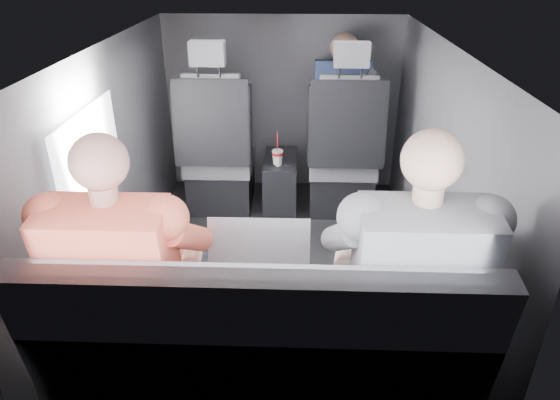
{
  "coord_description": "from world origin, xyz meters",
  "views": [
    {
      "loc": [
        0.13,
        -2.51,
        1.8
      ],
      "look_at": [
        0.03,
        -0.05,
        0.53
      ],
      "focal_mm": 32.0,
      "sensor_mm": 36.0,
      "label": 1
    }
  ],
  "objects_px": {
    "rear_bench": "(262,367)",
    "laptop_white": "(158,255)",
    "laptop_silver": "(261,255)",
    "laptop_black": "(399,261)",
    "front_seat_left": "(219,159)",
    "passenger_rear_right": "(406,284)",
    "front_seat_right": "(342,161)",
    "center_console": "(280,183)",
    "soda_cup": "(277,157)",
    "passenger_front_right": "(341,103)",
    "passenger_rear_left": "(132,279)"
  },
  "relations": [
    {
      "from": "rear_bench",
      "to": "laptop_white",
      "type": "relative_size",
      "value": 4.4
    },
    {
      "from": "laptop_silver",
      "to": "laptop_black",
      "type": "height_order",
      "value": "laptop_silver"
    },
    {
      "from": "front_seat_left",
      "to": "laptop_silver",
      "type": "height_order",
      "value": "front_seat_left"
    },
    {
      "from": "laptop_silver",
      "to": "passenger_rear_right",
      "type": "xyz_separation_m",
      "value": [
        0.56,
        -0.2,
        0.02
      ]
    },
    {
      "from": "laptop_silver",
      "to": "front_seat_left",
      "type": "bearing_deg",
      "value": 105.03
    },
    {
      "from": "rear_bench",
      "to": "laptop_black",
      "type": "distance_m",
      "value": 0.7
    },
    {
      "from": "front_seat_right",
      "to": "laptop_white",
      "type": "distance_m",
      "value": 1.86
    },
    {
      "from": "center_console",
      "to": "laptop_black",
      "type": "relative_size",
      "value": 1.25
    },
    {
      "from": "front_seat_right",
      "to": "soda_cup",
      "type": "xyz_separation_m",
      "value": [
        -0.47,
        -0.09,
        0.06
      ]
    },
    {
      "from": "rear_bench",
      "to": "soda_cup",
      "type": "relative_size",
      "value": 6.63
    },
    {
      "from": "laptop_black",
      "to": "passenger_front_right",
      "type": "bearing_deg",
      "value": 93.39
    },
    {
      "from": "passenger_front_right",
      "to": "passenger_rear_left",
      "type": "bearing_deg",
      "value": -114.58
    },
    {
      "from": "laptop_white",
      "to": "front_seat_right",
      "type": "bearing_deg",
      "value": 60.73
    },
    {
      "from": "passenger_rear_left",
      "to": "front_seat_right",
      "type": "bearing_deg",
      "value": 62.16
    },
    {
      "from": "front_seat_left",
      "to": "laptop_silver",
      "type": "distance_m",
      "value": 1.68
    },
    {
      "from": "front_seat_left",
      "to": "front_seat_right",
      "type": "xyz_separation_m",
      "value": [
        0.9,
        0.0,
        0.0
      ]
    },
    {
      "from": "rear_bench",
      "to": "passenger_front_right",
      "type": "relative_size",
      "value": 1.94
    },
    {
      "from": "rear_bench",
      "to": "laptop_black",
      "type": "height_order",
      "value": "rear_bench"
    },
    {
      "from": "soda_cup",
      "to": "passenger_rear_right",
      "type": "xyz_separation_m",
      "value": [
        0.56,
        -1.72,
        0.2
      ]
    },
    {
      "from": "front_seat_left",
      "to": "passenger_rear_right",
      "type": "relative_size",
      "value": 0.97
    },
    {
      "from": "front_seat_left",
      "to": "passenger_front_right",
      "type": "distance_m",
      "value": 0.99
    },
    {
      "from": "center_console",
      "to": "passenger_rear_left",
      "type": "height_order",
      "value": "passenger_rear_left"
    },
    {
      "from": "front_seat_left",
      "to": "passenger_rear_right",
      "type": "xyz_separation_m",
      "value": [
        0.99,
        -1.81,
        0.26
      ]
    },
    {
      "from": "front_seat_left",
      "to": "center_console",
      "type": "bearing_deg",
      "value": 5.07
    },
    {
      "from": "front_seat_left",
      "to": "passenger_rear_left",
      "type": "height_order",
      "value": "passenger_rear_left"
    },
    {
      "from": "laptop_white",
      "to": "passenger_rear_right",
      "type": "bearing_deg",
      "value": -11.2
    },
    {
      "from": "soda_cup",
      "to": "passenger_rear_left",
      "type": "relative_size",
      "value": 0.19
    },
    {
      "from": "soda_cup",
      "to": "laptop_black",
      "type": "xyz_separation_m",
      "value": [
        0.57,
        -1.53,
        0.17
      ]
    },
    {
      "from": "front_seat_right",
      "to": "laptop_black",
      "type": "distance_m",
      "value": 1.64
    },
    {
      "from": "laptop_silver",
      "to": "front_seat_right",
      "type": "bearing_deg",
      "value": 73.73
    },
    {
      "from": "rear_bench",
      "to": "laptop_silver",
      "type": "xyz_separation_m",
      "value": [
        -0.02,
        0.3,
        0.33
      ]
    },
    {
      "from": "soda_cup",
      "to": "laptop_black",
      "type": "height_order",
      "value": "laptop_black"
    },
    {
      "from": "laptop_silver",
      "to": "passenger_rear_left",
      "type": "distance_m",
      "value": 0.53
    },
    {
      "from": "laptop_black",
      "to": "passenger_rear_left",
      "type": "relative_size",
      "value": 0.3
    },
    {
      "from": "laptop_silver",
      "to": "passenger_rear_right",
      "type": "height_order",
      "value": "passenger_rear_right"
    },
    {
      "from": "front_seat_left",
      "to": "passenger_rear_left",
      "type": "relative_size",
      "value": 0.99
    },
    {
      "from": "center_console",
      "to": "laptop_silver",
      "type": "relative_size",
      "value": 1.2
    },
    {
      "from": "passenger_rear_left",
      "to": "front_seat_left",
      "type": "bearing_deg",
      "value": 88.27
    },
    {
      "from": "laptop_white",
      "to": "passenger_front_right",
      "type": "relative_size",
      "value": 0.44
    },
    {
      "from": "front_seat_left",
      "to": "passenger_rear_left",
      "type": "distance_m",
      "value": 1.83
    },
    {
      "from": "passenger_rear_left",
      "to": "laptop_black",
      "type": "bearing_deg",
      "value": 10.13
    },
    {
      "from": "center_console",
      "to": "rear_bench",
      "type": "height_order",
      "value": "rear_bench"
    },
    {
      "from": "center_console",
      "to": "soda_cup",
      "type": "height_order",
      "value": "soda_cup"
    },
    {
      "from": "rear_bench",
      "to": "soda_cup",
      "type": "height_order",
      "value": "rear_bench"
    },
    {
      "from": "passenger_rear_right",
      "to": "front_seat_left",
      "type": "bearing_deg",
      "value": 118.75
    },
    {
      "from": "center_console",
      "to": "rear_bench",
      "type": "distance_m",
      "value": 1.94
    },
    {
      "from": "laptop_white",
      "to": "center_console",
      "type": "bearing_deg",
      "value": 74.66
    },
    {
      "from": "laptop_silver",
      "to": "passenger_rear_left",
      "type": "height_order",
      "value": "passenger_rear_left"
    },
    {
      "from": "passenger_rear_right",
      "to": "passenger_front_right",
      "type": "distance_m",
      "value": 2.07
    },
    {
      "from": "passenger_rear_left",
      "to": "laptop_silver",
      "type": "bearing_deg",
      "value": 22.53
    }
  ]
}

